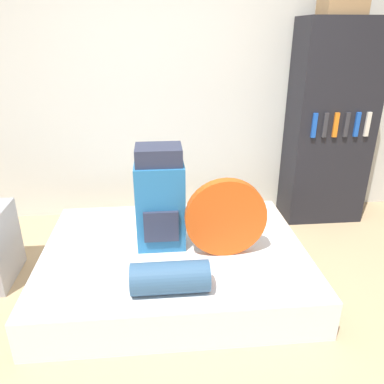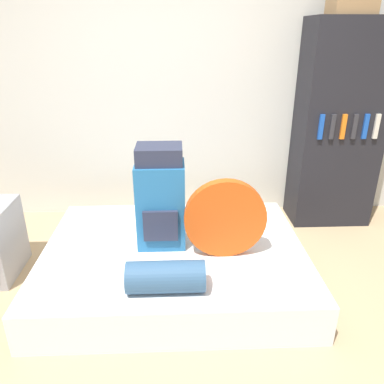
{
  "view_description": "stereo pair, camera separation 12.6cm",
  "coord_description": "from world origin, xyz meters",
  "px_view_note": "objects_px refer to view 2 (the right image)",
  "views": [
    {
      "loc": [
        -0.19,
        -1.88,
        1.81
      ],
      "look_at": [
        0.04,
        0.59,
        0.74
      ],
      "focal_mm": 35.0,
      "sensor_mm": 36.0,
      "label": 1
    },
    {
      "loc": [
        -0.07,
        -1.88,
        1.81
      ],
      "look_at": [
        0.04,
        0.59,
        0.74
      ],
      "focal_mm": 35.0,
      "sensor_mm": 36.0,
      "label": 2
    }
  ],
  "objects_px": {
    "sleeping_roll": "(166,277)",
    "tent_bag": "(225,219)",
    "backpack": "(161,198)",
    "bookshelf": "(338,127)",
    "cardboard_box": "(353,0)"
  },
  "relations": [
    {
      "from": "sleeping_roll",
      "to": "tent_bag",
      "type": "bearing_deg",
      "value": 44.14
    },
    {
      "from": "sleeping_roll",
      "to": "backpack",
      "type": "bearing_deg",
      "value": 94.22
    },
    {
      "from": "backpack",
      "to": "sleeping_roll",
      "type": "height_order",
      "value": "backpack"
    },
    {
      "from": "sleeping_roll",
      "to": "cardboard_box",
      "type": "height_order",
      "value": "cardboard_box"
    },
    {
      "from": "tent_bag",
      "to": "sleeping_roll",
      "type": "xyz_separation_m",
      "value": [
        -0.42,
        -0.41,
        -0.19
      ]
    },
    {
      "from": "backpack",
      "to": "bookshelf",
      "type": "relative_size",
      "value": 0.4
    },
    {
      "from": "tent_bag",
      "to": "bookshelf",
      "type": "relative_size",
      "value": 0.3
    },
    {
      "from": "sleeping_roll",
      "to": "bookshelf",
      "type": "xyz_separation_m",
      "value": [
        1.63,
        1.53,
        0.57
      ]
    },
    {
      "from": "tent_bag",
      "to": "sleeping_roll",
      "type": "distance_m",
      "value": 0.61
    },
    {
      "from": "sleeping_roll",
      "to": "bookshelf",
      "type": "bearing_deg",
      "value": 43.16
    },
    {
      "from": "tent_bag",
      "to": "cardboard_box",
      "type": "bearing_deg",
      "value": 43.35
    },
    {
      "from": "backpack",
      "to": "tent_bag",
      "type": "distance_m",
      "value": 0.5
    },
    {
      "from": "tent_bag",
      "to": "sleeping_roll",
      "type": "relative_size",
      "value": 1.19
    },
    {
      "from": "sleeping_roll",
      "to": "bookshelf",
      "type": "height_order",
      "value": "bookshelf"
    },
    {
      "from": "cardboard_box",
      "to": "tent_bag",
      "type": "bearing_deg",
      "value": -136.65
    }
  ]
}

